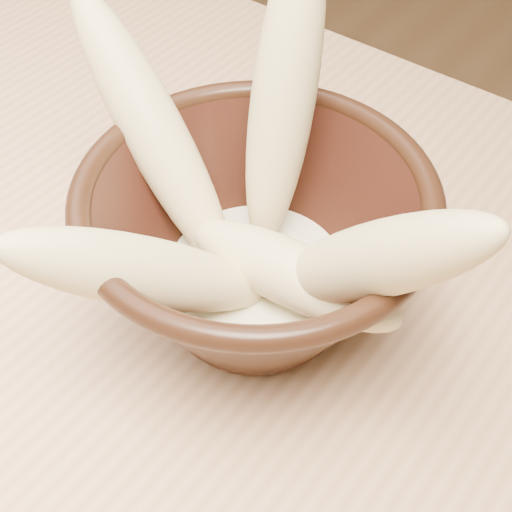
# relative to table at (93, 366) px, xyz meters

# --- Properties ---
(table) EXTENTS (1.20, 0.80, 0.75)m
(table) POSITION_rel_table_xyz_m (0.00, 0.00, 0.00)
(table) COLOR tan
(table) RESTS_ON ground
(bowl) EXTENTS (0.21, 0.21, 0.12)m
(bowl) POSITION_rel_table_xyz_m (0.10, 0.07, 0.15)
(bowl) COLOR black
(bowl) RESTS_ON table
(milk_puddle) EXTENTS (0.12, 0.12, 0.02)m
(milk_puddle) POSITION_rel_table_xyz_m (0.10, 0.07, 0.12)
(milk_puddle) COLOR beige
(milk_puddle) RESTS_ON bowl
(banana_upright) EXTENTS (0.08, 0.12, 0.19)m
(banana_upright) POSITION_rel_table_xyz_m (0.08, 0.13, 0.21)
(banana_upright) COLOR #D8C780
(banana_upright) RESTS_ON bowl
(banana_left) EXTENTS (0.18, 0.08, 0.16)m
(banana_left) POSITION_rel_table_xyz_m (0.02, 0.08, 0.19)
(banana_left) COLOR #D8C780
(banana_left) RESTS_ON bowl
(banana_right) EXTENTS (0.16, 0.06, 0.17)m
(banana_right) POSITION_rel_table_xyz_m (0.18, 0.06, 0.19)
(banana_right) COLOR #D8C780
(banana_right) RESTS_ON bowl
(banana_across) EXTENTS (0.15, 0.05, 0.05)m
(banana_across) POSITION_rel_table_xyz_m (0.14, 0.06, 0.15)
(banana_across) COLOR #D8C780
(banana_across) RESTS_ON bowl
(banana_front) EXTENTS (0.12, 0.16, 0.13)m
(banana_front) POSITION_rel_table_xyz_m (0.08, -0.00, 0.17)
(banana_front) COLOR #D8C780
(banana_front) RESTS_ON bowl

